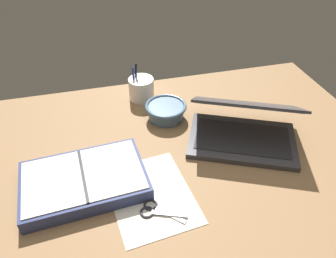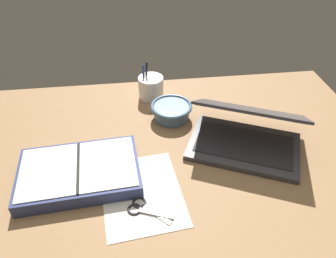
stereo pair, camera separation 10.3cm
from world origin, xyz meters
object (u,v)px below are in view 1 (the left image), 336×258
(laptop, at_px, (243,128))
(pen_cup, at_px, (141,89))
(bowl, at_px, (166,110))
(planner, at_px, (84,180))
(scissors, at_px, (154,210))

(laptop, xyz_separation_m, pen_cup, (-0.28, 0.32, -0.00))
(bowl, bearing_deg, pen_cup, 112.67)
(pen_cup, distance_m, planner, 0.47)
(laptop, height_order, scissors, laptop)
(pen_cup, height_order, planner, pen_cup)
(bowl, xyz_separation_m, scissors, (-0.13, -0.39, -0.03))
(pen_cup, height_order, scissors, pen_cup)
(bowl, distance_m, pen_cup, 0.16)
(bowl, xyz_separation_m, pen_cup, (-0.06, 0.15, 0.01))
(scissors, bearing_deg, laptop, 65.15)
(planner, distance_m, scissors, 0.22)
(laptop, xyz_separation_m, bowl, (-0.22, 0.18, -0.02))
(planner, bearing_deg, laptop, 4.79)
(planner, bearing_deg, bowl, 36.47)
(laptop, height_order, pen_cup, laptop)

